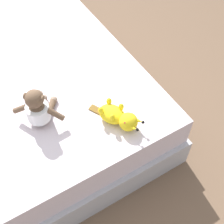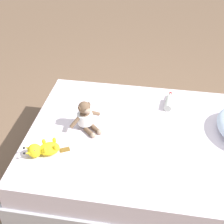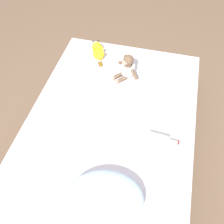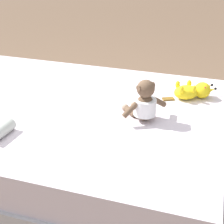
# 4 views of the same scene
# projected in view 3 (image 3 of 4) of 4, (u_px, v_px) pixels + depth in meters

# --- Properties ---
(ground_plane) EXTENTS (16.00, 16.00, 0.00)m
(ground_plane) POSITION_uv_depth(u_px,v_px,m) (112.00, 142.00, 2.48)
(ground_plane) COLOR brown
(bed) EXTENTS (1.41, 1.93, 0.42)m
(bed) POSITION_uv_depth(u_px,v_px,m) (112.00, 130.00, 2.32)
(bed) COLOR #B2B2B7
(bed) RESTS_ON ground_plane
(pillow) EXTENTS (0.55, 0.45, 0.15)m
(pillow) POSITION_uv_depth(u_px,v_px,m) (105.00, 197.00, 1.66)
(pillow) COLOR silver
(pillow) RESTS_ON bed
(plush_monkey) EXTENTS (0.26, 0.26, 0.24)m
(plush_monkey) POSITION_uv_depth(u_px,v_px,m) (127.00, 68.00, 2.38)
(plush_monkey) COLOR brown
(plush_monkey) RESTS_ON bed
(plush_yellow_creature) EXTENTS (0.19, 0.32, 0.10)m
(plush_yellow_creature) POSITION_uv_depth(u_px,v_px,m) (98.00, 51.00, 2.60)
(plush_yellow_creature) COLOR yellow
(plush_yellow_creature) RESTS_ON bed
(glass_bottle) EXTENTS (0.24, 0.08, 0.06)m
(glass_bottle) POSITION_uv_depth(u_px,v_px,m) (160.00, 138.00, 1.98)
(glass_bottle) COLOR #B7BCB2
(glass_bottle) RESTS_ON bed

